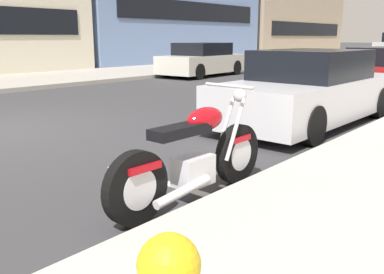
% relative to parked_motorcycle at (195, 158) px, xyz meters
% --- Properties ---
extents(sidewalk_far_curb, '(120.00, 5.00, 0.14)m').
position_rel_parked_motorcycle_xyz_m(sidewalk_far_curb, '(12.18, 12.17, -0.37)').
color(sidewalk_far_curb, gray).
rests_on(sidewalk_far_curb, ground).
extents(parking_stall_stripe, '(0.12, 2.20, 0.01)m').
position_rel_parked_motorcycle_xyz_m(parking_stall_stripe, '(0.18, 0.46, -0.44)').
color(parking_stall_stripe, silver).
rests_on(parking_stall_stripe, ground).
extents(parked_motorcycle, '(2.17, 0.62, 1.13)m').
position_rel_parked_motorcycle_xyz_m(parked_motorcycle, '(0.00, 0.00, 0.00)').
color(parked_motorcycle, black).
rests_on(parked_motorcycle, ground).
extents(parked_car_behind_motorcycle, '(4.60, 1.82, 1.39)m').
position_rel_parked_motorcycle_xyz_m(parked_car_behind_motorcycle, '(4.40, 0.86, 0.20)').
color(parked_car_behind_motorcycle, silver).
rests_on(parked_car_behind_motorcycle, ground).
extents(car_opposite_curb, '(4.35, 2.06, 1.39)m').
position_rel_parked_motorcycle_xyz_m(car_opposite_curb, '(11.04, 8.88, 0.22)').
color(car_opposite_curb, beige).
rests_on(car_opposite_curb, ground).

